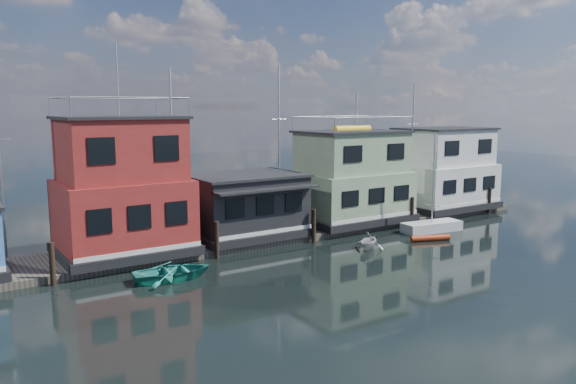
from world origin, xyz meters
TOP-DOWN VIEW (x-y plane):
  - ground at (0.00, 0.00)m, footprint 160.00×160.00m
  - dock at (0.00, 12.00)m, footprint 48.00×5.00m
  - houseboat_red at (-8.50, 12.00)m, footprint 7.40×5.90m
  - houseboat_dark at (-0.50, 11.98)m, footprint 7.40×6.10m
  - houseboat_green at (8.50, 12.00)m, footprint 8.40×5.90m
  - houseboat_white at (18.50, 12.00)m, footprint 8.40×5.90m
  - pilings at (-0.33, 9.20)m, footprint 42.28×0.28m
  - background_masts at (4.76, 18.00)m, footprint 36.40×0.16m
  - dinghy_teal at (-7.69, 6.82)m, footprint 4.33×3.32m
  - day_sailer at (11.96, 7.23)m, footprint 4.62×2.10m
  - dinghy_white at (4.82, 5.93)m, footprint 2.78×2.65m
  - red_kayak at (9.68, 5.28)m, footprint 2.70×1.34m

SIDE VIEW (x-z plane):
  - ground at x=0.00m, z-range 0.00..0.00m
  - dock at x=0.00m, z-range 0.00..0.40m
  - red_kayak at x=9.68m, z-range 0.00..0.40m
  - day_sailer at x=11.96m, z-range -3.10..3.93m
  - dinghy_teal at x=-7.69m, z-range 0.00..0.83m
  - dinghy_white at x=4.82m, z-range 0.00..1.14m
  - pilings at x=-0.33m, z-range 0.00..2.20m
  - houseboat_dark at x=-0.50m, z-range 0.39..4.45m
  - houseboat_white at x=18.50m, z-range 0.21..6.87m
  - houseboat_green at x=8.50m, z-range 0.03..7.06m
  - houseboat_red at x=-8.50m, z-range -1.83..10.03m
  - background_masts at x=4.76m, z-range -0.45..11.55m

